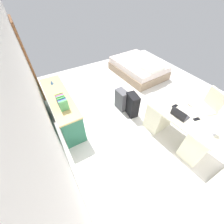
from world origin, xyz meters
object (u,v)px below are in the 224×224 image
Objects in this scene: office_chair at (204,110)px; cell_phone_by_mouse at (175,106)px; laptop at (179,115)px; suitcase_black at (132,105)px; desk_lamp at (217,123)px; figurine_small at (51,82)px; suitcase_spare_grey at (122,100)px; credenza at (63,108)px; computer_mouse at (169,108)px; cell_phone_near_laptop at (196,119)px; bed at (138,68)px; desk at (178,127)px.

office_chair is 6.91× the size of cell_phone_by_mouse.
office_chair is 1.11m from laptop.
office_chair is at bearing -121.55° from suitcase_black.
desk_lamp is 3.14× the size of figurine_small.
suitcase_spare_grey is 2.17m from desk_lamp.
cell_phone_by_mouse is at bearing -33.76° from laptop.
figurine_small is at bearing 38.54° from laptop.
laptop is at bearing -134.07° from credenza.
computer_mouse is at bearing 76.00° from office_chair.
credenza is 3.15m from desk_lamp.
cell_phone_near_laptop is at bearing -11.21° from desk_lamp.
bed is at bearing -17.73° from desk_lamp.
cell_phone_near_laptop is (-2.02, -2.09, 0.36)m from credenza.
desk_lamp is (-1.64, -0.43, 0.70)m from suitcase_black.
suitcase_black is 1.91× the size of laptop.
desk is 0.43m from cell_phone_near_laptop.
cell_phone_by_mouse is at bearing 156.94° from bed.
suitcase_black is (-1.59, 1.46, 0.07)m from bed.
desk is 11.04× the size of cell_phone_near_laptop.
laptop is at bearing 170.98° from computer_mouse.
credenza is 2.93m from cell_phone_near_laptop.
suitcase_spare_grey is at bearing 32.60° from cell_phone_near_laptop.
cell_phone_near_laptop reaches higher than suitcase_spare_grey.
cell_phone_by_mouse is at bearing -127.49° from credenza.
suitcase_black is at bearing 33.00° from cell_phone_near_laptop.
figurine_small is (2.36, 1.97, 0.45)m from desk.
desk is at bearing 6.54° from desk_lamp.
bed is 5.95× the size of laptop.
figurine_small is (2.55, 2.09, 0.09)m from cell_phone_near_laptop.
laptop is 2.44× the size of cell_phone_near_laptop.
desk_lamp reaches higher than cell_phone_near_laptop.
cell_phone_by_mouse is at bearing 74.70° from office_chair.
desk_lamp reaches higher than credenza.
office_chair reaches higher than desk.
credenza is 13.24× the size of cell_phone_by_mouse.
figurine_small is (0.53, 0.00, 0.45)m from credenza.
cell_phone_near_laptop is (-0.49, -0.22, -0.01)m from computer_mouse.
suitcase_black is 2.09m from figurine_small.
cell_phone_near_laptop reaches higher than bed.
office_chair is at bearing -110.06° from computer_mouse.
laptop is 3.01× the size of figurine_small.
bed is 2.01m from suitcase_spare_grey.
credenza is 0.91× the size of bed.
credenza is at bearing 75.40° from suitcase_black.
suitcase_black is at bearing 137.44° from bed.
desk_lamp reaches higher than suitcase_spare_grey.
laptop reaches higher than credenza.
suitcase_black is 1.05m from cell_phone_by_mouse.
suitcase_black is (1.14, 0.37, -0.08)m from desk.
computer_mouse is 0.91× the size of figurine_small.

